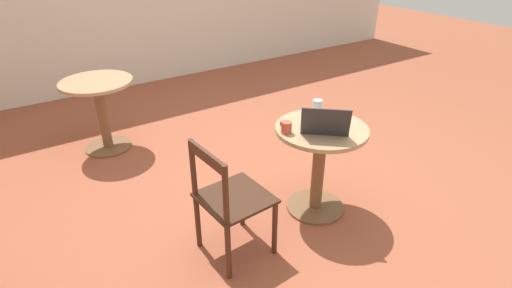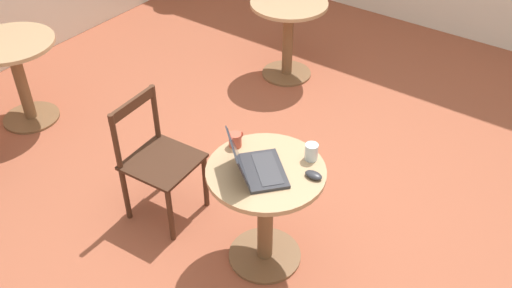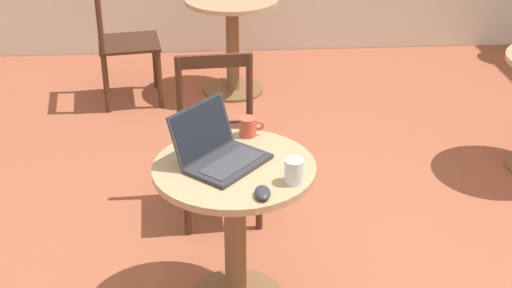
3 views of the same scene
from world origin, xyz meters
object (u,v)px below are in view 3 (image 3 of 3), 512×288
chair_far_left (123,44)px  mouse (263,193)px  laptop (220,152)px  cafe_table_far (232,28)px  mug (248,127)px  chair_near_back (218,138)px  cafe_table_near (235,211)px  drinking_glass (294,171)px

chair_far_left → mouse: (0.79, -2.54, 0.30)m
chair_far_left → laptop: (0.64, -2.26, 0.33)m
cafe_table_far → mug: mug is taller
chair_near_back → cafe_table_near: bearing=-86.0°
mouse → drinking_glass: (0.13, 0.09, 0.03)m
cafe_table_near → drinking_glass: (0.22, -0.15, 0.27)m
drinking_glass → chair_far_left: bearing=110.6°
chair_near_back → mug: bearing=-76.5°
cafe_table_far → mug: 2.16m
chair_far_left → cafe_table_near: bearing=-73.2°
chair_far_left → mug: 2.19m
drinking_glass → laptop: bearing=147.3°
mouse → mug: (-0.02, 0.51, 0.03)m
laptop → mug: size_ratio=3.93×
chair_near_back → chair_far_left: bearing=113.1°
cafe_table_far → mug: size_ratio=6.46×
laptop → drinking_glass: 0.33m
chair_near_back → laptop: size_ratio=1.93×
chair_near_back → mug: 0.64m
cafe_table_near → laptop: (-0.06, 0.03, 0.27)m
chair_far_left → drinking_glass: 2.63m
cafe_table_far → chair_near_back: (-0.14, -1.61, -0.06)m
cafe_table_far → drinking_glass: (0.14, -2.55, 0.27)m
drinking_glass → mug: bearing=110.0°
laptop → chair_near_back: bearing=90.0°
cafe_table_near → mug: 0.38m
chair_far_left → mug: size_ratio=7.60×
cafe_table_near → chair_near_back: (-0.06, 0.80, -0.06)m
drinking_glass → cafe_table_near: bearing=146.2°
mouse → chair_near_back: bearing=98.3°
laptop → drinking_glass: bearing=-32.7°
cafe_table_far → chair_far_left: (-0.77, -0.11, -0.06)m
mouse → drinking_glass: bearing=36.4°
mug → drinking_glass: drinking_glass is taller
mouse → mug: size_ratio=0.91×
laptop → mug: 0.27m
cafe_table_far → chair_far_left: size_ratio=0.85×
cafe_table_far → drinking_glass: drinking_glass is taller
mug → cafe_table_far: bearing=89.8°
cafe_table_near → chair_far_left: (-0.69, 2.29, -0.06)m
mouse → drinking_glass: drinking_glass is taller
cafe_table_far → mug: (-0.01, -2.14, 0.26)m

